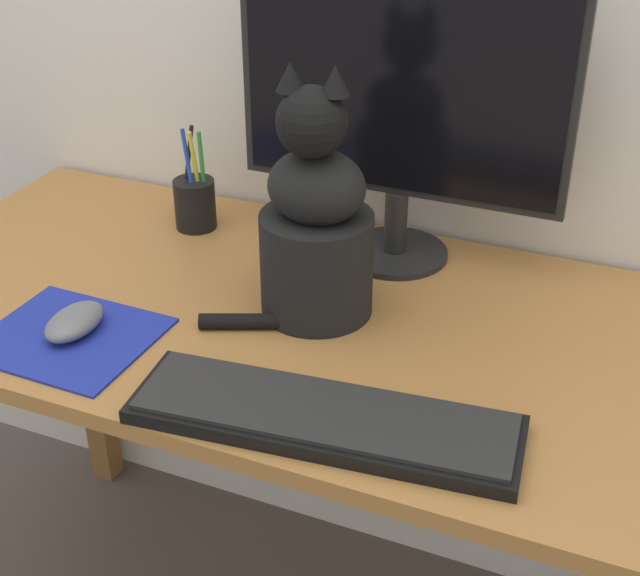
% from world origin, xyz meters
% --- Properties ---
extents(desk, '(1.40, 0.62, 0.74)m').
position_xyz_m(desk, '(0.00, 0.00, 0.64)').
color(desk, '#A87038').
rests_on(desk, ground_plane).
extents(monitor, '(0.51, 0.17, 0.44)m').
position_xyz_m(monitor, '(0.03, 0.22, 0.99)').
color(monitor, black).
rests_on(monitor, desk).
extents(keyboard, '(0.48, 0.18, 0.02)m').
position_xyz_m(keyboard, '(0.09, -0.22, 0.75)').
color(keyboard, black).
rests_on(keyboard, desk).
extents(mousepad_left, '(0.23, 0.20, 0.00)m').
position_xyz_m(mousepad_left, '(-0.30, -0.18, 0.74)').
color(mousepad_left, '#1E2D9E').
rests_on(mousepad_left, desk).
extents(computer_mouse_left, '(0.06, 0.10, 0.03)m').
position_xyz_m(computer_mouse_left, '(-0.30, -0.17, 0.76)').
color(computer_mouse_left, slate).
rests_on(computer_mouse_left, mousepad_left).
extents(cat, '(0.22, 0.20, 0.36)m').
position_xyz_m(cat, '(-0.02, 0.01, 0.88)').
color(cat, black).
rests_on(cat, desk).
extents(pen_cup, '(0.07, 0.07, 0.17)m').
position_xyz_m(pen_cup, '(-0.32, 0.19, 0.79)').
color(pen_cup, black).
rests_on(pen_cup, desk).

